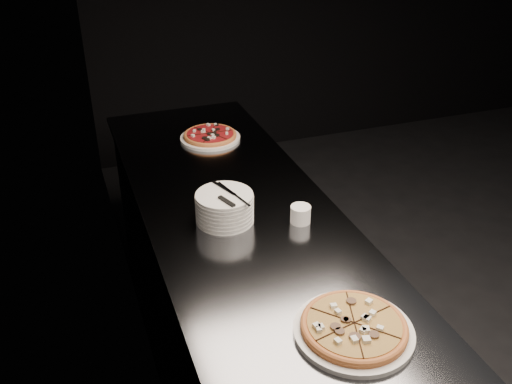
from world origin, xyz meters
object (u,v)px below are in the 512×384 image
object	(u,v)px
pizza_mushroom	(354,328)
pizza_tomato	(210,136)
plate_stack	(225,207)
cutlery	(228,195)
ramekin	(301,214)
counter	(246,309)

from	to	relation	value
pizza_mushroom	pizza_tomato	distance (m)	1.46
plate_stack	cutlery	xyz separation A→B (m)	(0.01, -0.02, 0.06)
cutlery	ramekin	size ratio (longest dim) A/B	3.02
counter	pizza_mushroom	xyz separation A→B (m)	(0.09, -0.70, 0.48)
pizza_mushroom	ramekin	size ratio (longest dim) A/B	4.74
counter	ramekin	distance (m)	0.54
counter	pizza_mushroom	bearing A→B (deg)	-82.89
ramekin	pizza_mushroom	bearing A→B (deg)	-99.35
pizza_mushroom	pizza_tomato	world-z (taller)	pizza_mushroom
counter	plate_stack	xyz separation A→B (m)	(-0.08, 0.00, 0.52)
ramekin	plate_stack	bearing A→B (deg)	157.82
pizza_mushroom	ramekin	world-z (taller)	ramekin
cutlery	ramekin	xyz separation A→B (m)	(0.26, -0.09, -0.08)
plate_stack	cutlery	world-z (taller)	cutlery
pizza_mushroom	cutlery	size ratio (longest dim) A/B	1.57
plate_stack	pizza_mushroom	bearing A→B (deg)	-76.87
counter	pizza_tomato	distance (m)	0.89
pizza_tomato	ramekin	distance (m)	0.86
plate_stack	ramekin	xyz separation A→B (m)	(0.26, -0.11, -0.02)
counter	pizza_tomato	world-z (taller)	pizza_tomato
cutlery	pizza_tomato	bearing A→B (deg)	58.87
counter	cutlery	xyz separation A→B (m)	(-0.07, -0.01, 0.58)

